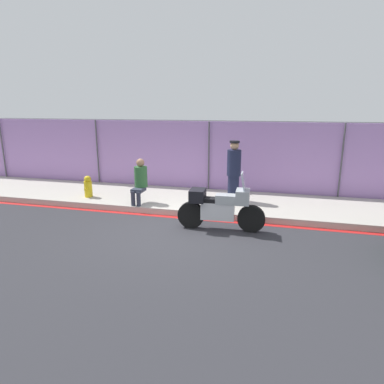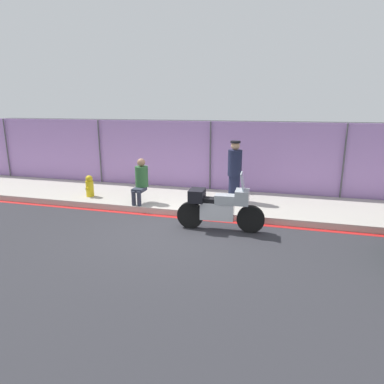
{
  "view_description": "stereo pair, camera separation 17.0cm",
  "coord_description": "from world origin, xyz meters",
  "px_view_note": "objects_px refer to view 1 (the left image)",
  "views": [
    {
      "loc": [
        2.33,
        -7.52,
        3.01
      ],
      "look_at": [
        0.11,
        1.07,
        0.74
      ],
      "focal_mm": 32.0,
      "sensor_mm": 36.0,
      "label": 1
    },
    {
      "loc": [
        2.49,
        -7.48,
        3.01
      ],
      "look_at": [
        0.11,
        1.07,
        0.74
      ],
      "focal_mm": 32.0,
      "sensor_mm": 36.0,
      "label": 2
    }
  ],
  "objects_px": {
    "fire_hydrant": "(88,187)",
    "officer_standing": "(234,171)",
    "motorcycle": "(220,207)",
    "person_seated_on_curb": "(140,179)"
  },
  "relations": [
    {
      "from": "motorcycle",
      "to": "person_seated_on_curb",
      "type": "distance_m",
      "value": 2.87
    },
    {
      "from": "fire_hydrant",
      "to": "person_seated_on_curb",
      "type": "bearing_deg",
      "value": -6.03
    },
    {
      "from": "person_seated_on_curb",
      "to": "fire_hydrant",
      "type": "relative_size",
      "value": 1.93
    },
    {
      "from": "motorcycle",
      "to": "officer_standing",
      "type": "xyz_separation_m",
      "value": [
        0.03,
        2.12,
        0.51
      ]
    },
    {
      "from": "motorcycle",
      "to": "officer_standing",
      "type": "distance_m",
      "value": 2.18
    },
    {
      "from": "officer_standing",
      "to": "motorcycle",
      "type": "bearing_deg",
      "value": -90.87
    },
    {
      "from": "motorcycle",
      "to": "fire_hydrant",
      "type": "xyz_separation_m",
      "value": [
        -4.45,
        1.39,
        -0.08
      ]
    },
    {
      "from": "officer_standing",
      "to": "person_seated_on_curb",
      "type": "bearing_deg",
      "value": -160.49
    },
    {
      "from": "fire_hydrant",
      "to": "officer_standing",
      "type": "bearing_deg",
      "value": 9.3
    },
    {
      "from": "motorcycle",
      "to": "officer_standing",
      "type": "relative_size",
      "value": 1.19
    }
  ]
}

